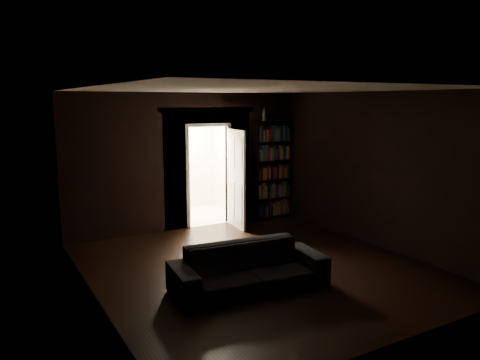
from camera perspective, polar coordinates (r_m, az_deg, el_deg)
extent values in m
plane|color=black|center=(7.59, 2.07, -10.64)|extent=(5.50, 5.50, 0.00)
cube|color=black|center=(9.28, -13.62, 1.74)|extent=(2.55, 0.10, 2.80)
cube|color=black|center=(10.48, 2.05, 2.88)|extent=(1.55, 0.10, 2.80)
cube|color=black|center=(9.82, -4.07, 8.55)|extent=(0.90, 0.10, 0.70)
cube|color=black|center=(6.29, -17.57, -2.09)|extent=(0.02, 5.50, 2.80)
cube|color=black|center=(8.80, 16.10, 1.21)|extent=(0.02, 5.50, 2.80)
cube|color=black|center=(5.16, 18.59, -4.67)|extent=(5.00, 0.02, 2.80)
cube|color=beige|center=(7.13, 2.21, 10.99)|extent=(5.00, 5.50, 0.02)
cube|color=white|center=(9.89, -3.82, 0.42)|extent=(1.04, 0.06, 2.17)
cube|color=beige|center=(10.93, -5.86, -4.63)|extent=(2.20, 1.80, 0.10)
cube|color=#F0E6D0|center=(11.46, -7.70, 2.37)|extent=(2.20, 0.10, 2.40)
cube|color=#F0E6D0|center=(10.31, -11.31, 1.47)|extent=(0.10, 1.60, 2.40)
cube|color=#F0E6D0|center=(11.15, -1.03, 2.26)|extent=(0.10, 1.60, 2.40)
cube|color=#F0E6D0|center=(10.59, -6.09, 8.60)|extent=(2.20, 1.80, 0.10)
cube|color=#D67382|center=(11.33, -7.70, 7.47)|extent=(2.00, 0.04, 0.26)
imported|color=black|center=(6.64, 1.10, -9.83)|extent=(2.26, 1.15, 0.84)
cube|color=black|center=(10.48, 3.80, 1.21)|extent=(0.93, 0.43, 2.20)
cube|color=white|center=(10.87, -9.64, -0.07)|extent=(0.84, 0.79, 1.65)
cube|color=white|center=(9.71, -0.45, 0.12)|extent=(0.14, 0.85, 2.05)
cube|color=white|center=(10.27, 2.94, 7.99)|extent=(0.12, 0.12, 0.28)
cube|color=black|center=(10.73, -9.66, 4.98)|extent=(0.67, 0.28, 0.27)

